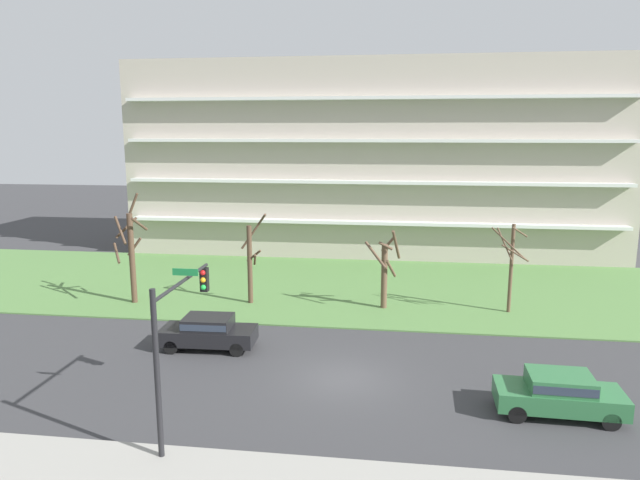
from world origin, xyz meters
TOP-DOWN VIEW (x-y plane):
  - ground at (0.00, 0.00)m, footprint 160.00×160.00m
  - grass_lawn_strip at (0.00, 14.00)m, footprint 80.00×16.00m
  - apartment_building at (0.00, 27.06)m, footprint 39.72×11.08m
  - tree_far_left at (-13.30, 8.83)m, footprint 2.08×2.21m
  - tree_left at (-6.35, 9.75)m, footprint 1.72×1.33m
  - tree_center at (1.49, 9.66)m, footprint 2.07×1.78m
  - tree_right at (8.39, 9.73)m, footprint 1.99×1.43m
  - sedan_green_near_left at (7.95, -2.00)m, footprint 4.46×1.94m
  - sedan_black_center_left at (-6.56, 2.50)m, footprint 4.46×1.96m
  - traffic_signal_mast at (-5.03, -4.86)m, footprint 0.90×4.90m

SIDE VIEW (x-z plane):
  - ground at x=0.00m, z-range 0.00..0.00m
  - grass_lawn_strip at x=0.00m, z-range 0.00..0.08m
  - sedan_green_near_left at x=7.95m, z-range 0.09..1.66m
  - sedan_black_center_left at x=-6.56m, z-range 0.09..1.66m
  - tree_center at x=1.49m, z-range -0.04..4.71m
  - tree_left at x=-6.35m, z-range -0.08..5.36m
  - tree_right at x=8.39m, z-range 0.37..5.45m
  - tree_far_left at x=-13.30m, z-range -0.14..6.44m
  - traffic_signal_mast at x=-5.03m, z-range 1.03..6.55m
  - apartment_building at x=0.00m, z-range 0.00..15.65m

